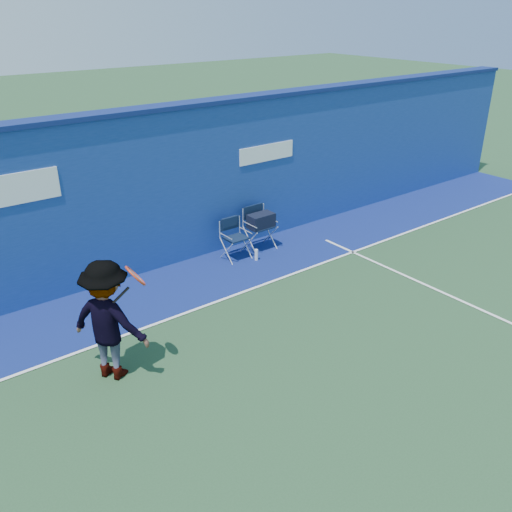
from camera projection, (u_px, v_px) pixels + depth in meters
ground at (289, 434)px, 6.56m from camera, size 80.00×80.00×0.00m
stadium_wall at (101, 201)px, 9.64m from camera, size 24.00×0.50×3.08m
out_of_bounds_strip at (137, 300)px, 9.51m from camera, size 24.00×1.80×0.01m
court_lines at (259, 407)px, 6.99m from camera, size 24.00×12.00×0.01m
directors_chair_left at (236, 246)px, 10.99m from camera, size 0.49×0.45×0.83m
directors_chair_right at (260, 232)px, 11.37m from camera, size 0.54×0.49×0.91m
water_bottle at (256, 255)px, 10.95m from camera, size 0.07×0.07×0.24m
tennis_player at (108, 320)px, 7.27m from camera, size 1.16×1.30×1.74m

